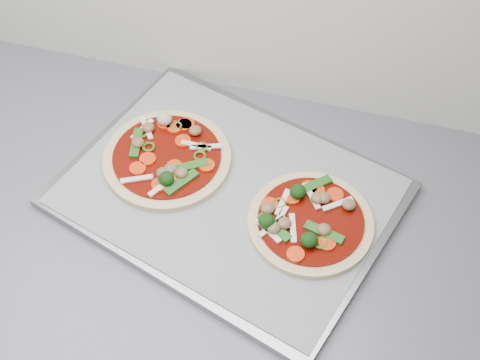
# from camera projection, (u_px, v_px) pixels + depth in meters

# --- Properties ---
(baking_tray) EXTENTS (0.56, 0.48, 0.02)m
(baking_tray) POSITION_uv_depth(u_px,v_px,m) (228.00, 194.00, 1.00)
(baking_tray) COLOR gray
(baking_tray) RESTS_ON countertop
(parchment) EXTENTS (0.53, 0.44, 0.00)m
(parchment) POSITION_uv_depth(u_px,v_px,m) (228.00, 191.00, 0.99)
(parchment) COLOR gray
(parchment) RESTS_ON baking_tray
(pizza_left) EXTENTS (0.20, 0.20, 0.03)m
(pizza_left) POSITION_uv_depth(u_px,v_px,m) (167.00, 157.00, 1.02)
(pizza_left) COLOR beige
(pizza_left) RESTS_ON parchment
(pizza_right) EXTENTS (0.18, 0.18, 0.03)m
(pizza_right) POSITION_uv_depth(u_px,v_px,m) (308.00, 221.00, 0.95)
(pizza_right) COLOR beige
(pizza_right) RESTS_ON parchment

